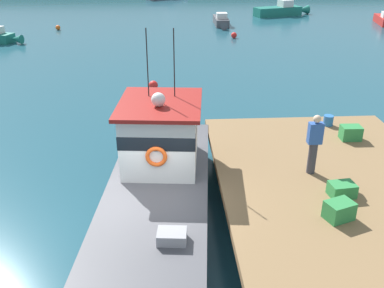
% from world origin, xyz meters
% --- Properties ---
extents(ground_plane, '(200.00, 200.00, 0.00)m').
position_xyz_m(ground_plane, '(0.00, 0.00, 0.00)').
color(ground_plane, '#1E4C5B').
extents(dock, '(6.00, 9.00, 1.20)m').
position_xyz_m(dock, '(4.80, 0.00, 1.07)').
color(dock, '#4C3D2D').
rests_on(dock, ground).
extents(main_fishing_boat, '(3.31, 9.93, 4.80)m').
position_xyz_m(main_fishing_boat, '(0.26, 0.69, 1.01)').
color(main_fishing_boat, '#4C4C51').
rests_on(main_fishing_boat, ground).
extents(crate_single_far, '(0.61, 0.46, 0.43)m').
position_xyz_m(crate_single_far, '(6.13, 2.60, 1.42)').
color(crate_single_far, '#2D8442').
rests_on(crate_single_far, dock).
extents(crate_stack_near_edge, '(0.72, 0.62, 0.42)m').
position_xyz_m(crate_stack_near_edge, '(4.23, -1.51, 1.41)').
color(crate_stack_near_edge, '#2D8442').
rests_on(crate_stack_near_edge, dock).
extents(crate_single_by_cleat, '(0.65, 0.51, 0.34)m').
position_xyz_m(crate_single_by_cleat, '(4.65, -0.59, 1.37)').
color(crate_single_by_cleat, '#2D8442').
rests_on(crate_single_by_cleat, dock).
extents(bait_bucket, '(0.32, 0.32, 0.34)m').
position_xyz_m(bait_bucket, '(5.84, 3.74, 1.37)').
color(bait_bucket, '#2866B2').
rests_on(bait_bucket, dock).
extents(deckhand_by_the_boat, '(0.36, 0.22, 1.63)m').
position_xyz_m(deckhand_by_the_boat, '(4.26, 0.60, 2.06)').
color(deckhand_by_the_boat, '#383842').
rests_on(deckhand_by_the_boat, dock).
extents(moored_boat_off_the_point, '(5.88, 2.82, 1.48)m').
position_xyz_m(moored_boat_off_the_point, '(11.91, 34.08, 0.51)').
color(moored_boat_off_the_point, '#196B5B').
rests_on(moored_boat_off_the_point, ground).
extents(moored_boat_far_right, '(1.14, 4.33, 1.10)m').
position_xyz_m(moored_boat_far_right, '(5.39, 29.18, 0.38)').
color(moored_boat_far_right, '#4C4C51').
rests_on(moored_boat_far_right, ground).
extents(mooring_buoy_channel_marker, '(0.46, 0.46, 0.46)m').
position_xyz_m(mooring_buoy_channel_marker, '(-0.16, 11.55, 0.23)').
color(mooring_buoy_channel_marker, red).
rests_on(mooring_buoy_channel_marker, ground).
extents(mooring_buoy_spare_mooring, '(0.44, 0.44, 0.44)m').
position_xyz_m(mooring_buoy_spare_mooring, '(5.70, 23.69, 0.22)').
color(mooring_buoy_spare_mooring, red).
rests_on(mooring_buoy_spare_mooring, ground).
extents(mooring_buoy_outer, '(0.39, 0.39, 0.39)m').
position_xyz_m(mooring_buoy_outer, '(-8.38, 27.84, 0.20)').
color(mooring_buoy_outer, '#EA5B19').
rests_on(mooring_buoy_outer, ground).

